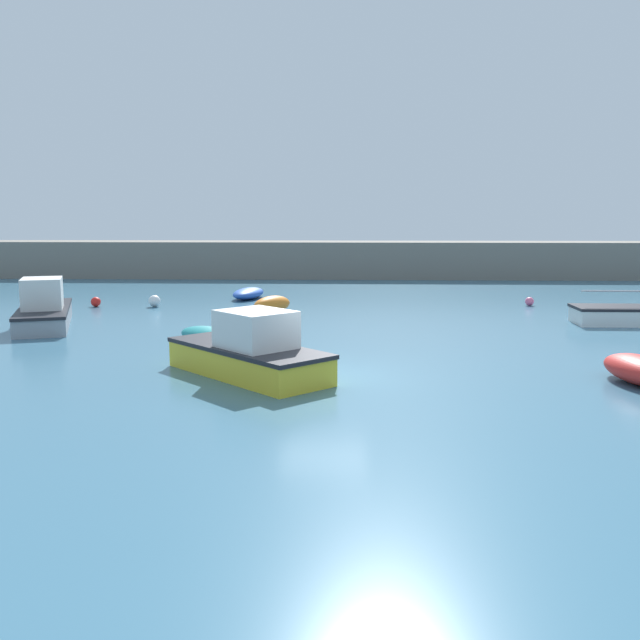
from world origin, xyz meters
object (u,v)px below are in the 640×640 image
at_px(mooring_buoy_white, 154,301).
at_px(open_tender_yellow, 248,293).
at_px(fishing_dinghy_green, 272,305).
at_px(motorboat_grey_hull, 250,352).
at_px(rowboat_white_midwater, 209,336).
at_px(cabin_cruiser_white, 44,310).
at_px(mooring_buoy_pink, 529,301).
at_px(mooring_buoy_red, 96,302).

bearing_deg(mooring_buoy_white, open_tender_yellow, 39.81).
relative_size(fishing_dinghy_green, motorboat_grey_hull, 0.45).
bearing_deg(rowboat_white_midwater, mooring_buoy_white, -22.81).
height_order(cabin_cruiser_white, motorboat_grey_hull, cabin_cruiser_white).
height_order(open_tender_yellow, mooring_buoy_pink, open_tender_yellow).
distance_m(rowboat_white_midwater, fishing_dinghy_green, 8.03).
xyz_separation_m(cabin_cruiser_white, mooring_buoy_white, (2.87, 6.25, -0.38)).
relative_size(mooring_buoy_pink, mooring_buoy_white, 0.74).
height_order(motorboat_grey_hull, mooring_buoy_pink, motorboat_grey_hull).
xyz_separation_m(cabin_cruiser_white, fishing_dinghy_green, (8.92, 4.18, -0.26)).
relative_size(rowboat_white_midwater, fishing_dinghy_green, 1.25).
height_order(fishing_dinghy_green, mooring_buoy_red, fishing_dinghy_green).
bearing_deg(open_tender_yellow, mooring_buoy_red, -50.62).
height_order(cabin_cruiser_white, mooring_buoy_pink, cabin_cruiser_white).
distance_m(cabin_cruiser_white, mooring_buoy_white, 6.89).
height_order(cabin_cruiser_white, mooring_buoy_white, cabin_cruiser_white).
bearing_deg(fishing_dinghy_green, mooring_buoy_white, -73.12).
distance_m(cabin_cruiser_white, fishing_dinghy_green, 9.85).
height_order(open_tender_yellow, motorboat_grey_hull, motorboat_grey_hull).
bearing_deg(cabin_cruiser_white, open_tender_yellow, -55.10).
xyz_separation_m(cabin_cruiser_white, open_tender_yellow, (7.07, 9.74, -0.37)).
xyz_separation_m(fishing_dinghy_green, mooring_buoy_pink, (12.61, 3.15, -0.19)).
xyz_separation_m(rowboat_white_midwater, mooring_buoy_pink, (14.02, 11.06, -0.09)).
xyz_separation_m(rowboat_white_midwater, motorboat_grey_hull, (2.11, -4.88, 0.38)).
relative_size(open_tender_yellow, mooring_buoy_red, 6.72).
xyz_separation_m(fishing_dinghy_green, open_tender_yellow, (-1.85, 5.56, -0.11)).
distance_m(mooring_buoy_pink, mooring_buoy_red, 21.60).
bearing_deg(rowboat_white_midwater, fishing_dinghy_green, -57.84).
bearing_deg(cabin_cruiser_white, mooring_buoy_white, -43.86).
bearing_deg(open_tender_yellow, rowboat_white_midwater, 14.64).
bearing_deg(mooring_buoy_white, mooring_buoy_pink, 3.34).
xyz_separation_m(open_tender_yellow, mooring_buoy_red, (-7.11, -3.56, -0.05)).
distance_m(rowboat_white_midwater, mooring_buoy_red, 12.45).
bearing_deg(rowboat_white_midwater, mooring_buoy_red, -10.41).
distance_m(mooring_buoy_pink, mooring_buoy_white, 18.68).
distance_m(fishing_dinghy_green, mooring_buoy_pink, 13.00).
bearing_deg(fishing_dinghy_green, motorboat_grey_hull, 38.87).
height_order(motorboat_grey_hull, mooring_buoy_white, motorboat_grey_hull).
relative_size(cabin_cruiser_white, mooring_buoy_red, 13.55).
bearing_deg(fishing_dinghy_green, open_tender_yellow, -125.84).
xyz_separation_m(cabin_cruiser_white, mooring_buoy_red, (-0.04, 6.18, -0.43)).
height_order(rowboat_white_midwater, mooring_buoy_red, rowboat_white_midwater).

